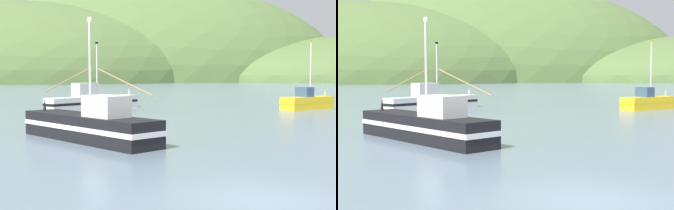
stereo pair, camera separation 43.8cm
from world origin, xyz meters
The scene contains 7 objects.
ground_plane centered at (0.00, 0.00, 0.00)m, with size 600.00×600.00×0.00m, color slate.
hill_mid_right centered at (116.80, 222.16, 0.00)m, with size 194.96×155.97×44.62m, color #516B38.
hill_far_left centered at (29.91, 245.17, 0.00)m, with size 210.93×168.75×102.42m, color #516B38.
hill_far_right centered at (-35.10, 217.50, 0.00)m, with size 189.29×151.43×72.14m, color #516B38.
fishing_boat_white centered at (-4.37, 35.33, 0.89)m, with size 10.53×12.69×6.89m.
fishing_boat_black centered at (-4.80, 12.98, 0.85)m, with size 7.57×9.79×6.70m.
fishing_boat_yellow centered at (17.43, 32.32, 0.77)m, with size 6.55×4.45×7.12m.
Camera 2 is at (-4.48, -13.02, 3.70)m, focal length 50.39 mm.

